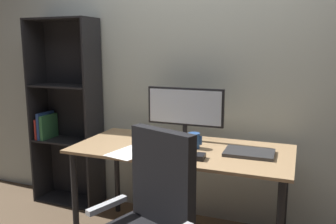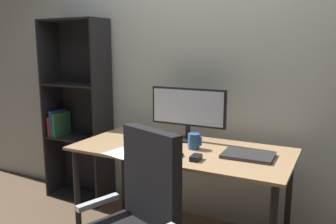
{
  "view_description": "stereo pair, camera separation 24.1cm",
  "coord_description": "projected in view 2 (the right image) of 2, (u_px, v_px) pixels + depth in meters",
  "views": [
    {
      "loc": [
        0.76,
        -2.24,
        1.44
      ],
      "look_at": [
        -0.09,
        -0.03,
        0.99
      ],
      "focal_mm": 37.31,
      "sensor_mm": 36.0,
      "label": 1
    },
    {
      "loc": [
        0.98,
        -2.14,
        1.44
      ],
      "look_at": [
        -0.09,
        -0.03,
        0.99
      ],
      "focal_mm": 37.31,
      "sensor_mm": 36.0,
      "label": 2
    }
  ],
  "objects": [
    {
      "name": "mouse",
      "position": [
        196.0,
        158.0,
        2.18
      ],
      "size": [
        0.06,
        0.1,
        0.03
      ],
      "primitive_type": "cube",
      "rotation": [
        0.0,
        0.0,
        0.04
      ],
      "color": "black",
      "rests_on": "desk"
    },
    {
      "name": "coffee_mug",
      "position": [
        194.0,
        141.0,
        2.41
      ],
      "size": [
        0.1,
        0.08,
        0.11
      ],
      "color": "#285193",
      "rests_on": "desk"
    },
    {
      "name": "back_wall",
      "position": [
        210.0,
        64.0,
        2.81
      ],
      "size": [
        6.4,
        0.1,
        2.6
      ],
      "primitive_type": "cube",
      "color": "beige",
      "rests_on": "ground"
    },
    {
      "name": "paper_sheet",
      "position": [
        128.0,
        151.0,
        2.36
      ],
      "size": [
        0.27,
        0.33,
        0.0
      ],
      "primitive_type": "cube",
      "rotation": [
        0.0,
        0.0,
        -0.22
      ],
      "color": "white",
      "rests_on": "desk"
    },
    {
      "name": "bookshelf",
      "position": [
        78.0,
        112.0,
        3.29
      ],
      "size": [
        0.62,
        0.28,
        1.68
      ],
      "color": "black",
      "rests_on": "ground"
    },
    {
      "name": "laptop",
      "position": [
        248.0,
        155.0,
        2.24
      ],
      "size": [
        0.32,
        0.24,
        0.02
      ],
      "primitive_type": "cube",
      "rotation": [
        0.0,
        0.0,
        0.02
      ],
      "color": "#2D2D30",
      "rests_on": "desk"
    },
    {
      "name": "monitor",
      "position": [
        188.0,
        110.0,
        2.61
      ],
      "size": [
        0.59,
        0.2,
        0.4
      ],
      "color": "black",
      "rests_on": "desk"
    },
    {
      "name": "keyboard",
      "position": [
        160.0,
        154.0,
        2.28
      ],
      "size": [
        0.29,
        0.11,
        0.02
      ],
      "primitive_type": "cube",
      "rotation": [
        0.0,
        0.0,
        0.0
      ],
      "color": "black",
      "rests_on": "desk"
    },
    {
      "name": "desk",
      "position": [
        181.0,
        160.0,
        2.46
      ],
      "size": [
        1.51,
        0.73,
        0.74
      ],
      "color": "tan",
      "rests_on": "ground"
    }
  ]
}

